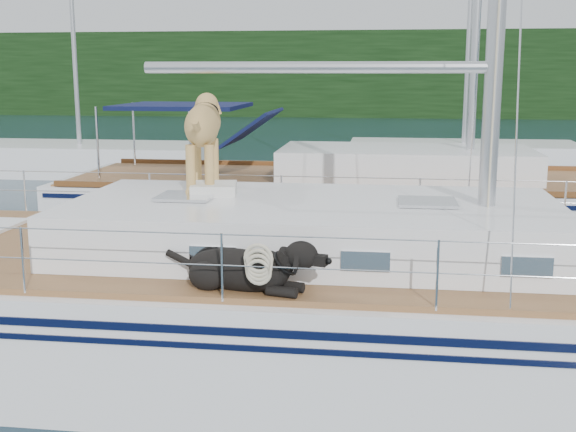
# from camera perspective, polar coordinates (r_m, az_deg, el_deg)

# --- Properties ---
(ground) EXTENTS (120.00, 120.00, 0.00)m
(ground) POSITION_cam_1_polar(r_m,az_deg,el_deg) (8.33, -3.67, -11.04)
(ground) COLOR black
(ground) RESTS_ON ground
(tree_line) EXTENTS (90.00, 3.00, 6.00)m
(tree_line) POSITION_cam_1_polar(r_m,az_deg,el_deg) (52.57, 6.20, 11.07)
(tree_line) COLOR black
(tree_line) RESTS_ON ground
(shore_bank) EXTENTS (92.00, 1.00, 1.20)m
(shore_bank) POSITION_cam_1_polar(r_m,az_deg,el_deg) (53.83, 6.18, 8.52)
(shore_bank) COLOR #595147
(shore_bank) RESTS_ON ground
(main_sailboat) EXTENTS (12.00, 3.80, 14.01)m
(main_sailboat) POSITION_cam_1_polar(r_m,az_deg,el_deg) (8.08, -3.13, -6.57)
(main_sailboat) COLOR white
(main_sailboat) RESTS_ON ground
(neighbor_sailboat) EXTENTS (11.00, 3.50, 13.30)m
(neighbor_sailboat) POSITION_cam_1_polar(r_m,az_deg,el_deg) (14.27, 4.81, 1.03)
(neighbor_sailboat) COLOR white
(neighbor_sailboat) RESTS_ON ground
(bg_boat_west) EXTENTS (8.00, 3.00, 11.65)m
(bg_boat_west) POSITION_cam_1_polar(r_m,az_deg,el_deg) (23.72, -16.08, 4.29)
(bg_boat_west) COLOR white
(bg_boat_west) RESTS_ON ground
(bg_boat_center) EXTENTS (7.20, 3.00, 11.65)m
(bg_boat_center) POSITION_cam_1_polar(r_m,az_deg,el_deg) (23.82, 13.66, 4.45)
(bg_boat_center) COLOR white
(bg_boat_center) RESTS_ON ground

